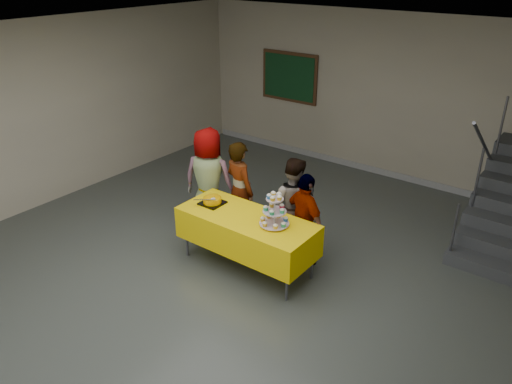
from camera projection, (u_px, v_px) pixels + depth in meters
room_shell at (196, 137)px, 5.22m from camera, size 10.00×10.04×3.02m
bake_table at (247, 231)px, 6.58m from camera, size 1.88×0.78×0.77m
cupcake_stand at (274, 213)px, 6.20m from camera, size 0.38×0.38×0.44m
bear_cake at (212, 200)px, 6.80m from camera, size 0.32×0.36×0.12m
schoolchild_a at (209, 180)px, 7.47m from camera, size 0.91×0.75×1.60m
schoolchild_b at (240, 190)px, 7.27m from camera, size 0.62×0.49×1.49m
schoolchild_c at (292, 204)px, 6.98m from camera, size 0.79×0.69×1.39m
schoolchild_d at (305, 221)px, 6.61m from camera, size 0.84×0.60×1.33m
noticeboard at (289, 77)px, 10.15m from camera, size 1.30×0.05×1.00m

